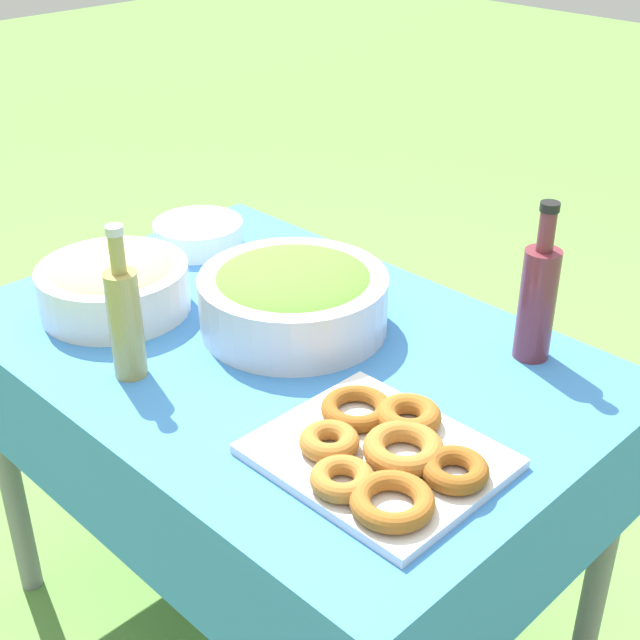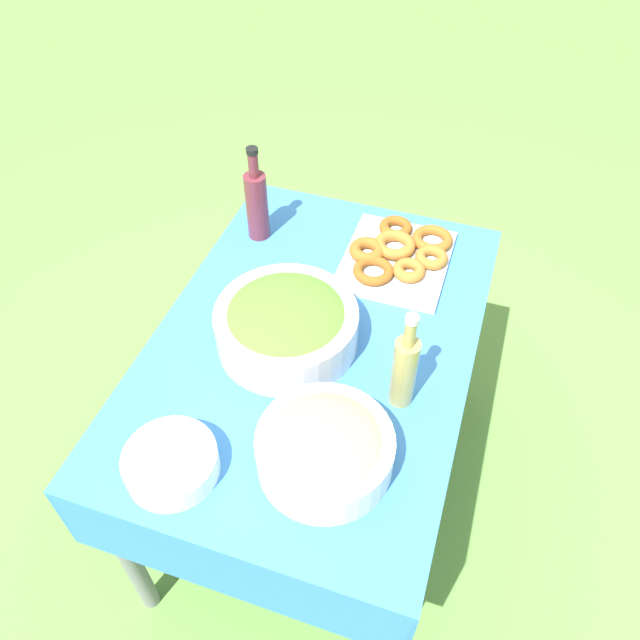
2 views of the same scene
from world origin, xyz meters
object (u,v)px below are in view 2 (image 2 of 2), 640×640
olive_oil_bottle (404,369)px  donut_platter (398,254)px  pasta_bowl (325,448)px  wine_bottle (257,203)px  salad_bowl (287,324)px  plate_stack (171,463)px

olive_oil_bottle → donut_platter: bearing=14.2°
donut_platter → pasta_bowl: bearing=-179.5°
donut_platter → wine_bottle: size_ratio=1.22×
salad_bowl → pasta_bowl: size_ratio=1.21×
donut_platter → wine_bottle: wine_bottle is taller
donut_platter → salad_bowl: bearing=154.1°
salad_bowl → wine_bottle: wine_bottle is taller
donut_platter → plate_stack: (-0.82, 0.30, 0.01)m
pasta_bowl → salad_bowl: bearing=33.4°
donut_platter → plate_stack: 0.87m
salad_bowl → wine_bottle: (0.38, 0.23, 0.05)m
pasta_bowl → wine_bottle: wine_bottle is taller
pasta_bowl → donut_platter: pasta_bowl is taller
pasta_bowl → olive_oil_bottle: bearing=-27.8°
pasta_bowl → wine_bottle: size_ratio=0.99×
plate_stack → olive_oil_bottle: (0.34, -0.42, 0.08)m
salad_bowl → donut_platter: size_ratio=0.99×
pasta_bowl → donut_platter: (0.70, 0.01, -0.04)m
salad_bowl → donut_platter: 0.45m
donut_platter → olive_oil_bottle: size_ratio=1.29×
plate_stack → wine_bottle: size_ratio=0.68×
donut_platter → wine_bottle: 0.44m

